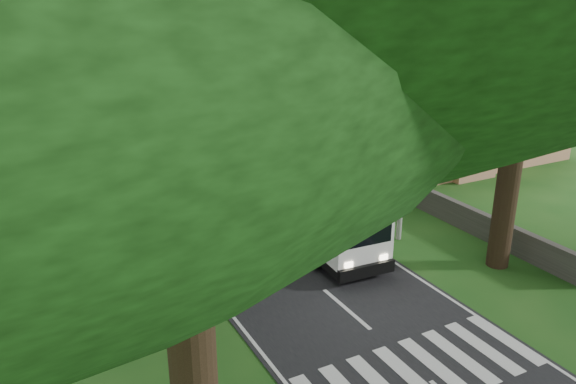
{
  "coord_description": "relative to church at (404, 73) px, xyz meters",
  "views": [
    {
      "loc": [
        -9.99,
        -12.57,
        10.76
      ],
      "look_at": [
        1.11,
        8.6,
        2.2
      ],
      "focal_mm": 35.0,
      "sensor_mm": 36.0,
      "label": 1
    }
  ],
  "objects": [
    {
      "name": "pole_far",
      "position": [
        -12.36,
        24.45,
        -0.73
      ],
      "size": [
        1.6,
        0.24,
        8.0
      ],
      "color": "gray",
      "rests_on": "ground"
    },
    {
      "name": "crosswalk",
      "position": [
        -17.86,
        -23.55,
        -4.91
      ],
      "size": [
        8.0,
        3.0,
        0.01
      ],
      "primitive_type": "cube",
      "color": "silver",
      "rests_on": "ground"
    },
    {
      "name": "pedestrian",
      "position": [
        -25.12,
        -8.86,
        -3.96
      ],
      "size": [
        0.55,
        0.75,
        1.9
      ],
      "primitive_type": "imported",
      "rotation": [
        0.0,
        0.0,
        1.43
      ],
      "color": "black",
      "rests_on": "ground"
    },
    {
      "name": "coach_bus",
      "position": [
        -15.79,
        -12.25,
        -3.02
      ],
      "size": [
        3.28,
        12.03,
        3.51
      ],
      "rotation": [
        0.0,
        0.0,
        -0.05
      ],
      "color": "white",
      "rests_on": "ground"
    },
    {
      "name": "distant_car_c",
      "position": [
        -17.06,
        38.3,
        -4.29
      ],
      "size": [
        2.18,
        4.23,
        1.17
      ],
      "primitive_type": "imported",
      "rotation": [
        0.0,
        0.0,
        3.28
      ],
      "color": "maroon",
      "rests_on": "road"
    },
    {
      "name": "ground",
      "position": [
        -17.86,
        -21.55,
        -4.91
      ],
      "size": [
        140.0,
        140.0,
        0.0
      ],
      "primitive_type": "plane",
      "color": "#174814",
      "rests_on": "ground"
    },
    {
      "name": "church",
      "position": [
        0.0,
        0.0,
        0.0
      ],
      "size": [
        14.0,
        24.0,
        11.6
      ],
      "color": "tan",
      "rests_on": "ground"
    },
    {
      "name": "distant_car_a",
      "position": [
        -20.86,
        20.99,
        -4.14
      ],
      "size": [
        2.51,
        4.57,
        1.47
      ],
      "primitive_type": "imported",
      "rotation": [
        0.0,
        0.0,
        3.33
      ],
      "color": "#A6A6AB",
      "rests_on": "road"
    },
    {
      "name": "pole_near",
      "position": [
        -12.36,
        -15.55,
        -0.73
      ],
      "size": [
        1.6,
        0.24,
        8.0
      ],
      "color": "gray",
      "rests_on": "ground"
    },
    {
      "name": "pole_mid",
      "position": [
        -12.36,
        4.45,
        -0.73
      ],
      "size": [
        1.6,
        0.24,
        8.0
      ],
      "color": "gray",
      "rests_on": "ground"
    },
    {
      "name": "property_wall",
      "position": [
        -8.86,
        2.45,
        -4.31
      ],
      "size": [
        0.35,
        50.0,
        1.2
      ],
      "primitive_type": "cube",
      "color": "#383533",
      "rests_on": "ground"
    },
    {
      "name": "distant_car_b",
      "position": [
        -20.86,
        31.02,
        -4.22
      ],
      "size": [
        1.81,
        4.15,
        1.33
      ],
      "primitive_type": "imported",
      "rotation": [
        0.0,
        0.0,
        -0.1
      ],
      "color": "#22214E",
      "rests_on": "road"
    },
    {
      "name": "road",
      "position": [
        -17.86,
        3.45,
        -4.9
      ],
      "size": [
        8.0,
        120.0,
        0.04
      ],
      "primitive_type": "cube",
      "color": "black",
      "rests_on": "ground"
    }
  ]
}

